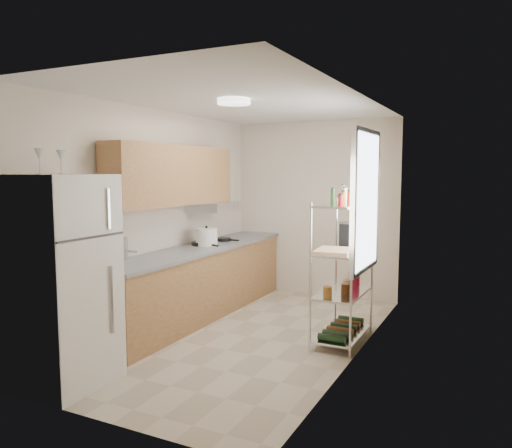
{
  "coord_description": "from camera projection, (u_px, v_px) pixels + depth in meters",
  "views": [
    {
      "loc": [
        2.51,
        -4.87,
        1.86
      ],
      "look_at": [
        -0.02,
        0.25,
        1.26
      ],
      "focal_mm": 35.0,
      "sensor_mm": 36.0,
      "label": 1
    }
  ],
  "objects": [
    {
      "name": "room",
      "position": [
        248.0,
        222.0,
        5.51
      ],
      "size": [
        2.52,
        4.42,
        2.62
      ],
      "color": "beige",
      "rests_on": "ground"
    },
    {
      "name": "counter_run",
      "position": [
        200.0,
        282.0,
        6.39
      ],
      "size": [
        0.63,
        3.51,
        0.9
      ],
      "color": "#B5814D",
      "rests_on": "ground"
    },
    {
      "name": "upper_cabinets",
      "position": [
        174.0,
        175.0,
        6.01
      ],
      "size": [
        0.33,
        2.2,
        0.72
      ],
      "primitive_type": "cube",
      "color": "#B5814D",
      "rests_on": "room"
    },
    {
      "name": "range_hood",
      "position": [
        212.0,
        206.0,
        6.74
      ],
      "size": [
        0.5,
        0.6,
        0.12
      ],
      "primitive_type": "cube",
      "color": "#B7BABC",
      "rests_on": "room"
    },
    {
      "name": "window",
      "position": [
        366.0,
        201.0,
        5.25
      ],
      "size": [
        0.06,
        1.0,
        1.46
      ],
      "primitive_type": "cube",
      "color": "white",
      "rests_on": "room"
    },
    {
      "name": "bakers_rack",
      "position": [
        343.0,
        242.0,
        5.35
      ],
      "size": [
        0.45,
        0.9,
        1.73
      ],
      "color": "silver",
      "rests_on": "ground"
    },
    {
      "name": "ceiling_dome",
      "position": [
        234.0,
        102.0,
        5.11
      ],
      "size": [
        0.34,
        0.34,
        0.05
      ],
      "primitive_type": "cylinder",
      "color": "white",
      "rests_on": "room"
    },
    {
      "name": "refrigerator",
      "position": [
        60.0,
        281.0,
        4.29
      ],
      "size": [
        0.75,
        0.75,
        1.83
      ],
      "primitive_type": "cube",
      "color": "white",
      "rests_on": "ground"
    },
    {
      "name": "wine_glass_a",
      "position": [
        39.0,
        161.0,
        4.12
      ],
      "size": [
        0.08,
        0.08,
        0.21
      ],
      "primitive_type": null,
      "color": "silver",
      "rests_on": "refrigerator"
    },
    {
      "name": "wine_glass_b",
      "position": [
        61.0,
        162.0,
        4.22
      ],
      "size": [
        0.07,
        0.07,
        0.21
      ],
      "primitive_type": null,
      "color": "silver",
      "rests_on": "refrigerator"
    },
    {
      "name": "rice_cooker",
      "position": [
        206.0,
        237.0,
        6.46
      ],
      "size": [
        0.28,
        0.28,
        0.23
      ],
      "primitive_type": "cylinder",
      "color": "white",
      "rests_on": "counter_run"
    },
    {
      "name": "frying_pan_large",
      "position": [
        202.0,
        243.0,
        6.5
      ],
      "size": [
        0.36,
        0.36,
        0.05
      ],
      "primitive_type": "cylinder",
      "rotation": [
        0.0,
        0.0,
        -0.33
      ],
      "color": "black",
      "rests_on": "counter_run"
    },
    {
      "name": "frying_pan_small",
      "position": [
        224.0,
        239.0,
        6.9
      ],
      "size": [
        0.22,
        0.22,
        0.04
      ],
      "primitive_type": "cylinder",
      "rotation": [
        0.0,
        0.0,
        -0.11
      ],
      "color": "black",
      "rests_on": "counter_run"
    },
    {
      "name": "cutting_board",
      "position": [
        334.0,
        251.0,
        5.25
      ],
      "size": [
        0.41,
        0.5,
        0.03
      ],
      "primitive_type": "cube",
      "rotation": [
        0.0,
        0.0,
        0.1
      ],
      "color": "tan",
      "rests_on": "bakers_rack"
    },
    {
      "name": "espresso_machine",
      "position": [
        350.0,
        234.0,
        5.63
      ],
      "size": [
        0.18,
        0.26,
        0.29
      ],
      "primitive_type": "cube",
      "rotation": [
        0.0,
        0.0,
        -0.08
      ],
      "color": "black",
      "rests_on": "bakers_rack"
    },
    {
      "name": "storage_bag",
      "position": [
        354.0,
        278.0,
        5.68
      ],
      "size": [
        0.13,
        0.17,
        0.18
      ],
      "primitive_type": "cube",
      "rotation": [
        0.0,
        0.0,
        0.13
      ],
      "color": "#B1152C",
      "rests_on": "bakers_rack"
    }
  ]
}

